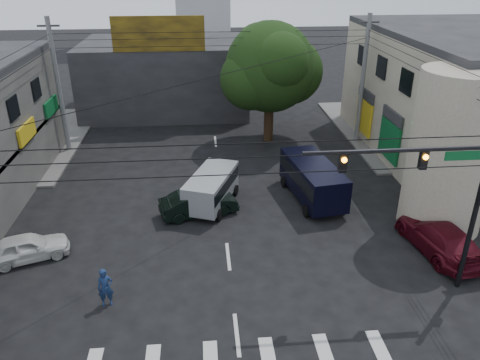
{
  "coord_description": "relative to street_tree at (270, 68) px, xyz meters",
  "views": [
    {
      "loc": [
        -1.02,
        -16.03,
        12.56
      ],
      "look_at": [
        0.73,
        4.0,
        2.95
      ],
      "focal_mm": 35.0,
      "sensor_mm": 36.0,
      "label": 1
    }
  ],
  "objects": [
    {
      "name": "ground",
      "position": [
        -4.0,
        -17.0,
        -5.47
      ],
      "size": [
        160.0,
        160.0,
        0.0
      ],
      "primitive_type": "plane",
      "color": "black",
      "rests_on": "ground"
    },
    {
      "name": "sidewalk_far_right",
      "position": [
        14.0,
        1.0,
        -5.4
      ],
      "size": [
        16.0,
        16.0,
        0.15
      ],
      "primitive_type": "cube",
      "color": "#514F4C",
      "rests_on": "ground"
    },
    {
      "name": "corner_column",
      "position": [
        7.0,
        -13.0,
        -1.47
      ],
      "size": [
        4.0,
        4.0,
        8.0
      ],
      "primitive_type": "cylinder",
      "color": "gray",
      "rests_on": "ground"
    },
    {
      "name": "building_far",
      "position": [
        -8.0,
        9.0,
        -2.47
      ],
      "size": [
        14.0,
        10.0,
        6.0
      ],
      "primitive_type": "cube",
      "color": "#232326",
      "rests_on": "ground"
    },
    {
      "name": "billboard",
      "position": [
        -8.0,
        4.1,
        1.83
      ],
      "size": [
        7.0,
        0.3,
        2.6
      ],
      "primitive_type": "cube",
      "color": "olive",
      "rests_on": "building_far"
    },
    {
      "name": "street_tree",
      "position": [
        0.0,
        0.0,
        0.0
      ],
      "size": [
        6.4,
        6.4,
        8.7
      ],
      "color": "black",
      "rests_on": "ground"
    },
    {
      "name": "traffic_gantry",
      "position": [
        3.82,
        -18.0,
        -0.64
      ],
      "size": [
        7.1,
        0.35,
        7.2
      ],
      "color": "black",
      "rests_on": "ground"
    },
    {
      "name": "utility_pole_far_left",
      "position": [
        -14.5,
        -1.0,
        -0.87
      ],
      "size": [
        0.32,
        0.32,
        9.2
      ],
      "primitive_type": "cylinder",
      "color": "#59595B",
      "rests_on": "ground"
    },
    {
      "name": "utility_pole_far_right",
      "position": [
        6.5,
        -1.0,
        -0.87
      ],
      "size": [
        0.32,
        0.32,
        9.2
      ],
      "primitive_type": "cylinder",
      "color": "#59595B",
      "rests_on": "ground"
    },
    {
      "name": "dark_sedan",
      "position": [
        -5.31,
        -10.94,
        -4.79
      ],
      "size": [
        3.52,
        4.86,
        1.36
      ],
      "primitive_type": "imported",
      "rotation": [
        0.0,
        0.0,
        1.83
      ],
      "color": "black",
      "rests_on": "ground"
    },
    {
      "name": "white_compact",
      "position": [
        -13.14,
        -14.4,
        -4.85
      ],
      "size": [
        3.81,
        4.61,
        1.25
      ],
      "primitive_type": "imported",
      "rotation": [
        0.0,
        0.0,
        1.92
      ],
      "color": "silver",
      "rests_on": "ground"
    },
    {
      "name": "maroon_sedan",
      "position": [
        5.85,
        -15.39,
        -4.73
      ],
      "size": [
        3.41,
        5.67,
        1.49
      ],
      "primitive_type": "imported",
      "rotation": [
        0.0,
        0.0,
        3.27
      ],
      "color": "#480A15",
      "rests_on": "ground"
    },
    {
      "name": "silver_minivan",
      "position": [
        -4.59,
        -9.93,
        -4.53
      ],
      "size": [
        5.63,
        4.8,
        1.89
      ],
      "primitive_type": null,
      "rotation": [
        0.0,
        0.0,
        1.2
      ],
      "color": "#9FA2A7",
      "rests_on": "ground"
    },
    {
      "name": "navy_van",
      "position": [
        1.13,
        -9.68,
        -4.38
      ],
      "size": [
        6.1,
        3.74,
        2.19
      ],
      "primitive_type": null,
      "rotation": [
        0.0,
        0.0,
        1.72
      ],
      "color": "black",
      "rests_on": "ground"
    },
    {
      "name": "traffic_officer",
      "position": [
        -9.01,
        -17.9,
        -4.64
      ],
      "size": [
        0.77,
        0.65,
        1.66
      ],
      "primitive_type": "imported",
      "rotation": [
        0.0,
        0.0,
        0.21
      ],
      "color": "#15264C",
      "rests_on": "ground"
    }
  ]
}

